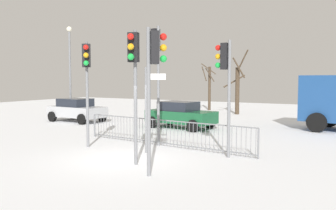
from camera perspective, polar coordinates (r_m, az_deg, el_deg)
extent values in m
plane|color=white|center=(12.33, -7.18, -8.56)|extent=(60.00, 60.00, 0.00)
cylinder|color=slate|center=(11.21, -5.23, 1.11)|extent=(0.11, 0.11, 4.23)
cube|color=black|center=(11.08, -5.56, 9.17)|extent=(0.37, 0.30, 0.90)
sphere|color=red|center=(10.88, -6.00, 10.85)|extent=(0.20, 0.20, 0.20)
sphere|color=orange|center=(10.85, -5.98, 9.27)|extent=(0.20, 0.20, 0.20)
sphere|color=green|center=(10.82, -5.97, 7.69)|extent=(0.20, 0.20, 0.20)
cylinder|color=slate|center=(14.46, -12.81, 1.60)|extent=(0.11, 0.11, 4.17)
cube|color=black|center=(14.31, -12.94, 7.72)|extent=(0.39, 0.37, 0.90)
sphere|color=red|center=(14.08, -13.02, 9.00)|extent=(0.20, 0.20, 0.20)
sphere|color=orange|center=(14.06, -13.00, 7.78)|extent=(0.20, 0.20, 0.20)
sphere|color=green|center=(14.04, -12.98, 6.56)|extent=(0.20, 0.20, 0.20)
cylinder|color=slate|center=(12.37, 9.74, 0.90)|extent=(0.11, 0.11, 4.04)
cube|color=black|center=(12.42, 9.10, 7.70)|extent=(0.23, 0.32, 0.90)
sphere|color=red|center=(12.53, 8.03, 9.06)|extent=(0.20, 0.20, 0.20)
sphere|color=orange|center=(12.51, 8.01, 7.69)|extent=(0.20, 0.20, 0.20)
sphere|color=green|center=(12.50, 8.00, 6.32)|extent=(0.20, 0.20, 0.20)
cylinder|color=slate|center=(9.86, -3.12, 0.38)|extent=(0.11, 0.11, 4.12)
cube|color=black|center=(9.90, -2.20, 9.16)|extent=(0.38, 0.39, 0.90)
sphere|color=red|center=(9.97, -0.76, 10.86)|extent=(0.20, 0.20, 0.20)
sphere|color=orange|center=(9.94, -0.76, 9.14)|extent=(0.20, 0.20, 0.20)
sphere|color=green|center=(9.92, -0.75, 7.41)|extent=(0.20, 0.20, 0.20)
cylinder|color=slate|center=(14.40, -1.56, 3.00)|extent=(0.11, 0.11, 4.83)
cube|color=black|center=(14.61, -2.02, 10.34)|extent=(0.30, 0.37, 0.90)
sphere|color=red|center=(14.83, -2.67, 11.41)|extent=(0.20, 0.20, 0.20)
sphere|color=orange|center=(14.79, -2.67, 10.26)|extent=(0.20, 0.20, 0.20)
sphere|color=green|center=(14.76, -2.66, 9.10)|extent=(0.20, 0.20, 0.20)
cylinder|color=slate|center=(13.01, -3.53, -0.85)|extent=(0.09, 0.09, 3.15)
cube|color=white|center=(12.85, -1.87, 4.56)|extent=(0.68, 0.22, 0.22)
cube|color=slate|center=(14.37, -0.80, -2.46)|extent=(8.01, 0.87, 0.04)
cube|color=slate|center=(14.51, -0.79, -6.11)|extent=(8.01, 0.87, 0.04)
cylinder|color=slate|center=(17.06, -11.49, -3.26)|extent=(0.02, 0.02, 1.05)
cylinder|color=slate|center=(16.93, -11.08, -3.31)|extent=(0.02, 0.02, 1.05)
cylinder|color=slate|center=(16.80, -10.66, -3.36)|extent=(0.02, 0.02, 1.05)
cylinder|color=slate|center=(16.67, -10.23, -3.42)|extent=(0.02, 0.02, 1.05)
cylinder|color=slate|center=(16.54, -9.80, -3.47)|extent=(0.02, 0.02, 1.05)
cylinder|color=slate|center=(16.42, -9.37, -3.52)|extent=(0.02, 0.02, 1.05)
cylinder|color=slate|center=(16.29, -8.92, -3.58)|extent=(0.02, 0.02, 1.05)
cylinder|color=slate|center=(16.17, -8.47, -3.63)|extent=(0.02, 0.02, 1.05)
cylinder|color=slate|center=(16.05, -8.01, -3.69)|extent=(0.02, 0.02, 1.05)
cylinder|color=slate|center=(15.92, -7.54, -3.74)|extent=(0.02, 0.02, 1.05)
cylinder|color=slate|center=(15.80, -7.07, -3.80)|extent=(0.02, 0.02, 1.05)
cylinder|color=slate|center=(15.68, -6.59, -3.86)|extent=(0.02, 0.02, 1.05)
cylinder|color=slate|center=(15.56, -6.10, -3.92)|extent=(0.02, 0.02, 1.05)
cylinder|color=slate|center=(15.45, -5.61, -3.97)|extent=(0.02, 0.02, 1.05)
cylinder|color=slate|center=(15.33, -5.10, -4.03)|extent=(0.02, 0.02, 1.05)
cylinder|color=slate|center=(15.21, -4.59, -4.09)|extent=(0.02, 0.02, 1.05)
cylinder|color=slate|center=(15.10, -4.07, -4.15)|extent=(0.02, 0.02, 1.05)
cylinder|color=slate|center=(14.99, -3.55, -4.21)|extent=(0.02, 0.02, 1.05)
cylinder|color=slate|center=(14.88, -3.01, -4.27)|extent=(0.02, 0.02, 1.05)
cylinder|color=slate|center=(14.77, -2.47, -4.34)|extent=(0.02, 0.02, 1.05)
cylinder|color=slate|center=(14.66, -1.92, -4.40)|extent=(0.02, 0.02, 1.05)
cylinder|color=slate|center=(14.55, -1.36, -4.46)|extent=(0.02, 0.02, 1.05)
cylinder|color=slate|center=(14.44, -0.79, -4.52)|extent=(0.02, 0.02, 1.05)
cylinder|color=slate|center=(14.34, -0.22, -4.59)|extent=(0.02, 0.02, 1.05)
cylinder|color=slate|center=(14.24, 0.37, -4.65)|extent=(0.02, 0.02, 1.05)
cylinder|color=slate|center=(14.14, 0.96, -4.72)|extent=(0.02, 0.02, 1.05)
cylinder|color=slate|center=(14.04, 1.56, -4.78)|extent=(0.02, 0.02, 1.05)
cylinder|color=slate|center=(13.94, 2.17, -4.85)|extent=(0.02, 0.02, 1.05)
cylinder|color=slate|center=(13.84, 2.79, -4.91)|extent=(0.02, 0.02, 1.05)
cylinder|color=slate|center=(13.75, 3.42, -4.98)|extent=(0.02, 0.02, 1.05)
cylinder|color=slate|center=(13.65, 4.05, -5.05)|extent=(0.02, 0.02, 1.05)
cylinder|color=slate|center=(13.56, 4.70, -5.11)|extent=(0.02, 0.02, 1.05)
cylinder|color=slate|center=(13.47, 5.35, -5.18)|extent=(0.02, 0.02, 1.05)
cylinder|color=slate|center=(13.38, 6.02, -5.25)|extent=(0.02, 0.02, 1.05)
cylinder|color=slate|center=(13.30, 6.69, -5.32)|extent=(0.02, 0.02, 1.05)
cylinder|color=slate|center=(13.21, 7.37, -5.38)|extent=(0.02, 0.02, 1.05)
cylinder|color=slate|center=(13.13, 8.06, -5.45)|extent=(0.02, 0.02, 1.05)
cylinder|color=slate|center=(13.05, 8.76, -5.52)|extent=(0.02, 0.02, 1.05)
cylinder|color=slate|center=(12.97, 9.47, -5.59)|extent=(0.02, 0.02, 1.05)
cylinder|color=slate|center=(12.89, 10.18, -5.65)|extent=(0.02, 0.02, 1.05)
cylinder|color=slate|center=(12.82, 10.91, -5.72)|extent=(0.02, 0.02, 1.05)
cylinder|color=slate|center=(12.74, 11.64, -5.79)|extent=(0.02, 0.02, 1.05)
cylinder|color=slate|center=(12.67, 12.38, -5.86)|extent=(0.02, 0.02, 1.05)
cylinder|color=slate|center=(12.61, 13.13, -5.92)|extent=(0.02, 0.02, 1.05)
cylinder|color=slate|center=(12.54, 13.89, -5.99)|extent=(0.02, 0.02, 1.05)
cylinder|color=slate|center=(17.12, -11.69, -3.24)|extent=(0.06, 0.06, 1.05)
cylinder|color=slate|center=(12.51, 14.27, -6.02)|extent=(0.06, 0.06, 1.05)
cube|color=#B2B5BA|center=(23.33, -14.36, -1.02)|extent=(3.90, 1.95, 0.65)
cube|color=#1E232D|center=(23.40, -14.63, 0.34)|extent=(1.99, 1.62, 0.55)
cylinder|color=black|center=(22.98, -10.51, -1.85)|extent=(0.65, 0.26, 0.64)
cylinder|color=black|center=(21.80, -13.62, -2.22)|extent=(0.65, 0.26, 0.64)
cylinder|color=black|center=(24.93, -14.97, -1.45)|extent=(0.65, 0.26, 0.64)
cylinder|color=black|center=(23.85, -18.04, -1.77)|extent=(0.65, 0.26, 0.64)
cube|color=#195933|center=(19.63, 2.06, -1.85)|extent=(3.98, 2.15, 0.65)
cube|color=#1E232D|center=(19.67, 1.70, -0.23)|extent=(2.07, 1.72, 0.55)
cylinder|color=black|center=(19.66, 6.71, -2.82)|extent=(0.66, 0.30, 0.64)
cylinder|color=black|center=(18.22, 4.02, -3.36)|extent=(0.66, 0.30, 0.64)
cylinder|color=black|center=(21.14, 0.36, -2.30)|extent=(0.66, 0.30, 0.64)
cylinder|color=black|center=(19.80, -2.57, -2.75)|extent=(0.66, 0.30, 0.64)
cube|color=navy|center=(20.73, 23.67, 1.04)|extent=(2.30, 2.55, 2.40)
cylinder|color=black|center=(19.67, 22.71, -2.59)|extent=(1.03, 0.43, 1.00)
cylinder|color=black|center=(21.98, 24.34, -1.96)|extent=(1.03, 0.43, 1.00)
cylinder|color=slate|center=(25.67, -15.40, 4.71)|extent=(0.14, 0.14, 6.02)
sphere|color=#F2EACC|center=(25.89, -15.54, 11.62)|extent=(0.36, 0.36, 0.36)
cylinder|color=#473828|center=(31.15, 6.66, 2.65)|extent=(0.23, 0.23, 3.77)
cylinder|color=#473828|center=(30.78, 6.72, 4.80)|extent=(0.75, 0.44, 1.19)
cylinder|color=#473828|center=(30.96, 5.81, 5.03)|extent=(0.82, 0.81, 1.28)
cylinder|color=#473828|center=(30.55, 6.50, 5.78)|extent=(1.25, 0.39, 0.96)
cylinder|color=#473828|center=(27.77, 11.04, 2.23)|extent=(0.32, 0.32, 3.59)
cylinder|color=#473828|center=(28.18, 11.83, 6.90)|extent=(1.09, 0.56, 1.71)
cylinder|color=#473828|center=(27.34, 11.26, 5.87)|extent=(0.91, 0.58, 1.56)
cylinder|color=#473828|center=(28.56, 10.56, 3.77)|extent=(1.47, 1.11, 1.04)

